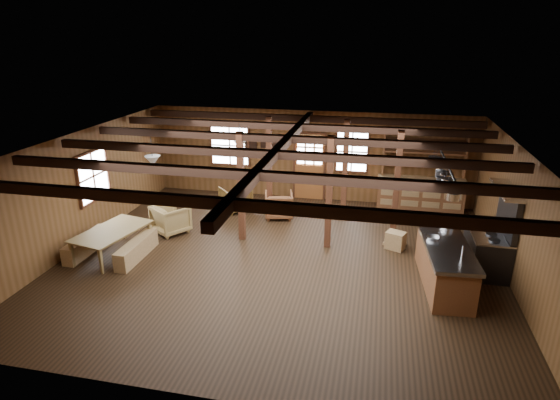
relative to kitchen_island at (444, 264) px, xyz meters
name	(u,v)px	position (x,y,z in m)	size (l,w,h in m)	color
room	(280,205)	(-3.60, 0.35, 0.92)	(10.04, 9.04, 2.84)	black
ceiling_joists	(281,147)	(-3.60, 0.53, 2.20)	(9.80, 8.82, 0.18)	black
timber_posts	(316,179)	(-3.08, 2.43, 0.92)	(3.95, 2.35, 2.80)	#412112
back_door	(309,172)	(-3.60, 4.80, 0.40)	(1.02, 0.08, 2.15)	brown
window_back_left	(230,146)	(-6.20, 4.81, 1.12)	(1.32, 0.06, 1.32)	white
window_back_right	(352,152)	(-2.30, 4.81, 1.12)	(1.02, 0.06, 1.32)	white
window_left	(93,176)	(-8.56, 0.85, 1.12)	(0.14, 1.24, 1.32)	white
notice_boards	(263,146)	(-5.10, 4.81, 1.16)	(1.08, 0.03, 0.90)	beige
back_counter	(421,190)	(-0.20, 4.55, 0.12)	(2.55, 0.60, 2.45)	brown
pendant_lamps	(199,152)	(-5.85, 1.35, 1.77)	(1.86, 2.36, 0.66)	#29292B
pot_rack	(443,172)	(-0.16, 0.68, 1.79)	(0.37, 3.00, 0.45)	#29292B
kitchen_island	(444,264)	(0.00, 0.00, 0.00)	(1.07, 2.56, 1.20)	brown
step_stool	(395,240)	(-0.95, 1.57, -0.26)	(0.49, 0.35, 0.44)	olive
commercial_range	(490,244)	(1.05, 0.92, 0.15)	(0.80, 1.56, 1.92)	#29292B
dining_table	(114,243)	(-7.50, -0.22, -0.15)	(1.85, 1.03, 0.65)	olive
bench_wall	(87,244)	(-8.25, -0.22, -0.26)	(0.29, 1.56, 0.43)	olive
bench_aisle	(137,249)	(-6.93, -0.22, -0.26)	(0.30, 1.60, 0.44)	olive
armchair_a	(236,199)	(-5.57, 3.27, -0.11)	(0.78, 0.80, 0.73)	brown
armchair_b	(279,205)	(-4.20, 3.02, -0.11)	(0.78, 0.81, 0.73)	brown
armchair_c	(171,219)	(-6.76, 1.35, -0.10)	(0.82, 0.84, 0.76)	olive
counter_pot	(447,222)	(0.11, 1.00, 0.54)	(0.27, 0.27, 0.16)	silver
bowl	(433,238)	(-0.27, 0.19, 0.49)	(0.26, 0.26, 0.06)	silver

